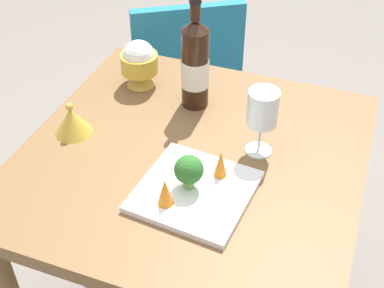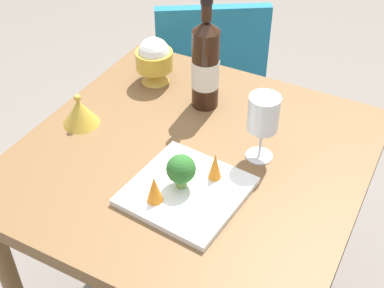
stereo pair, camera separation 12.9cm
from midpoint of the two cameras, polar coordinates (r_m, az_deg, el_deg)
name	(u,v)px [view 2 (the right image)]	position (r m, az deg, el deg)	size (l,w,h in m)	color
dining_table	(192,181)	(1.38, 2.69, -4.15)	(0.84, 0.84, 0.75)	brown
chair_near_window	(209,76)	(2.03, 3.73, 7.39)	(0.55, 0.55, 0.85)	teal
wine_bottle	(206,64)	(1.41, 4.14, 8.60)	(0.08, 0.08, 0.33)	black
wine_glass	(263,115)	(1.24, 10.81, 3.03)	(0.08, 0.08, 0.18)	white
rice_bowl	(154,59)	(1.54, -1.75, 9.16)	(0.11, 0.11, 0.14)	gold
rice_bowl_lid	(80,112)	(1.40, -9.65, 3.39)	(0.10, 0.10, 0.09)	gold
serving_plate	(187,191)	(1.20, 2.49, -5.31)	(0.27, 0.27, 0.02)	white
broccoli_floret	(181,170)	(1.17, 1.96, -2.96)	(0.07, 0.07, 0.09)	#729E4C
carrot_garnish_left	(215,166)	(1.20, 5.62, -2.54)	(0.03, 0.03, 0.07)	orange
carrot_garnish_right	(154,189)	(1.14, -0.91, -5.09)	(0.04, 0.04, 0.07)	orange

